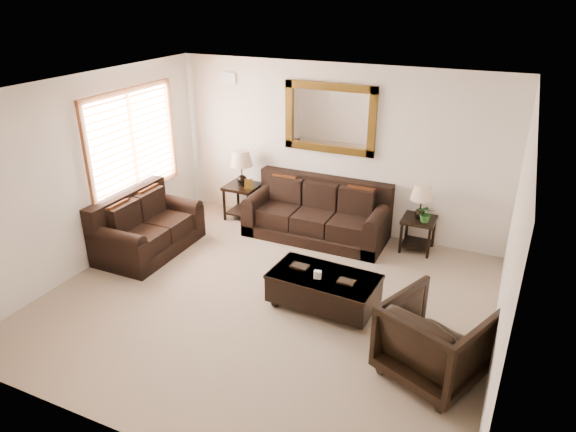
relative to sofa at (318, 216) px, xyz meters
The scene contains 11 objects.
room 2.30m from the sofa, 87.15° to the right, with size 5.51×5.01×2.71m.
window 3.09m from the sofa, 155.99° to the right, with size 0.07×1.96×1.66m.
mirror 1.57m from the sofa, 90.00° to the left, with size 1.50×0.06×1.10m.
air_vent 2.73m from the sofa, 166.74° to the left, with size 0.25×0.02×0.18m, color #999999.
sofa is the anchor object (origin of this frame).
loveseat 2.70m from the sofa, 144.72° to the right, with size 0.96×1.61×0.91m.
end_table_left 1.53m from the sofa, behind, with size 0.55×0.55×1.22m.
end_table_right 1.63m from the sofa, ahead, with size 0.49×0.49×1.07m.
coffee_table 2.06m from the sofa, 66.35° to the right, with size 1.38×0.80×0.57m.
armchair 3.47m from the sofa, 48.42° to the right, with size 0.92×0.86×0.95m, color black.
potted_plant 1.72m from the sofa, ahead, with size 0.25×0.27×0.21m, color #23501B.
Camera 1 is at (2.60, -5.03, 3.73)m, focal length 32.00 mm.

